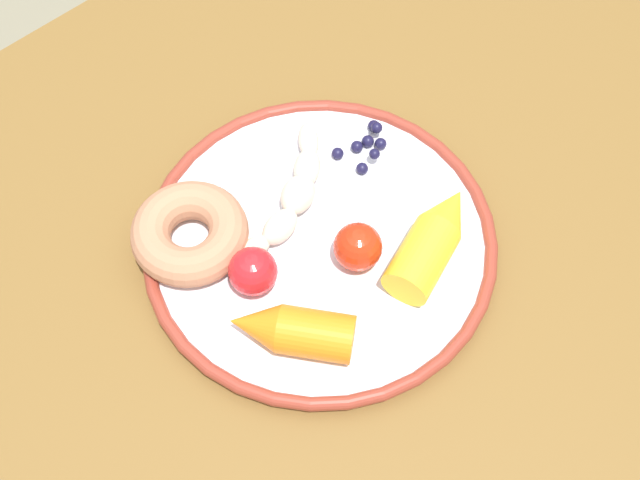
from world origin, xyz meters
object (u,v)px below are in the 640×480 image
Objects in this scene: banana at (290,195)px; carrot_yellow at (433,239)px; dining_table at (310,274)px; carrot_orange at (291,330)px; blueberry_pile at (365,144)px; plate at (320,242)px; tomato_near at (253,271)px; tomato_mid at (355,249)px; donut at (190,233)px.

carrot_yellow is at bearing -64.62° from banana.
dining_table is at bearing 117.57° from carrot_yellow.
carrot_orange is 0.21m from blueberry_pile.
plate is 7.46× the size of tomato_near.
tomato_mid is (-0.00, -0.06, 0.14)m from dining_table.
tomato_mid reaches higher than dining_table.
dining_table is 3.36× the size of plate.
tomato_near reaches higher than plate.
banana is (0.01, 0.05, 0.02)m from plate.
blueberry_pile is at bearing 24.77° from plate.
carrot_orange is at bearing -145.80° from plate.
banana is 0.08m from tomato_mid.
plate is 2.60× the size of carrot_yellow.
carrot_orange is at bearing -137.93° from dining_table.
donut is 1.75× the size of blueberry_pile.
dining_table is 0.17m from donut.
carrot_orange is 1.02× the size of donut.
carrot_orange is at bearing 173.06° from carrot_yellow.
donut is (-0.10, 0.05, 0.14)m from dining_table.
tomato_near is (-0.14, 0.08, -0.00)m from carrot_yellow.
carrot_yellow reaches higher than dining_table.
banana is at bearing 178.74° from blueberry_pile.
tomato_mid reaches higher than banana.
donut is at bearing 135.65° from carrot_yellow.
plate is 2.03× the size of banana.
dining_table is at bearing -77.59° from banana.
plate is at bearing -4.95° from tomato_near.
plate reaches higher than dining_table.
blueberry_pile is (0.09, 0.02, 0.13)m from dining_table.
banana reaches higher than blueberry_pile.
tomato_near reaches higher than banana.
plate is 3.00× the size of carrot_orange.
carrot_orange is (-0.09, -0.10, 0.01)m from banana.
tomato_mid is (0.09, 0.02, 0.00)m from carrot_orange.
tomato_mid is (-0.09, -0.08, 0.01)m from blueberry_pile.
tomato_mid is at bearing 12.39° from carrot_orange.
donut is at bearing 171.34° from blueberry_pile.
blueberry_pile is 0.12m from tomato_mid.
carrot_orange is 0.09m from tomato_mid.
carrot_yellow reaches higher than blueberry_pile.
donut is at bearing 139.52° from plate.
dining_table is 0.18m from carrot_yellow.
tomato_mid is at bearing -76.93° from plate.
dining_table is at bearing 68.54° from plate.
plate is 0.10m from carrot_yellow.
tomato_mid is (-0.06, 0.04, 0.00)m from carrot_yellow.
dining_table is at bearing -24.90° from donut.
donut is at bearing 102.98° from tomato_near.
blueberry_pile is at bearing 13.09° from tomato_near.
plate is (-0.01, -0.03, 0.12)m from dining_table.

